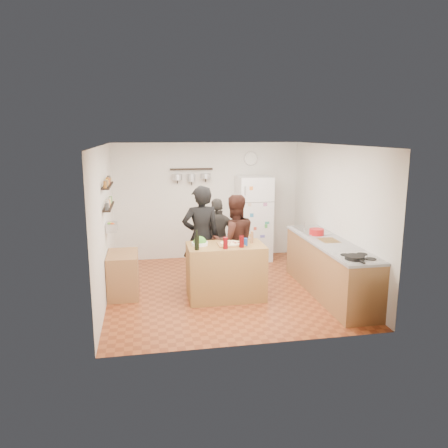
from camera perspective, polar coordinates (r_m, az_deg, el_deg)
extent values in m
plane|color=brown|center=(7.79, 0.13, -8.46)|extent=(4.20, 4.20, 0.00)
plane|color=white|center=(7.30, 0.14, 10.26)|extent=(4.20, 4.20, 0.00)
plane|color=silver|center=(9.49, -2.17, 3.03)|extent=(4.00, 0.00, 4.00)
plane|color=silver|center=(7.36, -15.37, 0.03)|extent=(0.00, 4.20, 4.20)
plane|color=silver|center=(8.05, 14.29, 1.08)|extent=(0.00, 4.20, 4.20)
cube|color=olive|center=(7.25, 0.23, -6.21)|extent=(1.25, 0.72, 0.91)
cube|color=#9C6939|center=(7.12, 0.89, -2.66)|extent=(0.42, 0.34, 0.02)
cylinder|color=beige|center=(7.11, 0.89, -2.51)|extent=(0.34, 0.34, 0.02)
cylinder|color=white|center=(7.10, -3.18, -2.57)|extent=(0.26, 0.26, 0.05)
cylinder|color=black|center=(6.81, -3.57, -2.46)|extent=(0.07, 0.07, 0.22)
cylinder|color=#5E080B|center=(6.86, 0.19, -2.50)|extent=(0.08, 0.08, 0.19)
cylinder|color=#540709|center=(6.95, 2.32, -2.32)|extent=(0.08, 0.08, 0.19)
cylinder|color=#905F3C|center=(7.24, 3.66, -1.85)|extent=(0.05, 0.05, 0.16)
cylinder|color=navy|center=(7.05, 2.81, -2.37)|extent=(0.08, 0.08, 0.12)
imported|color=black|center=(7.62, -3.00, -1.75)|extent=(0.70, 0.48, 1.82)
imported|color=black|center=(7.64, 1.33, -2.34)|extent=(0.87, 0.71, 1.66)
imported|color=#2D2B28|center=(8.16, -0.80, -1.92)|extent=(0.89, 0.38, 1.52)
cube|color=#9E7042|center=(7.63, 13.63, -5.67)|extent=(0.63, 2.63, 0.90)
cube|color=white|center=(6.68, 17.10, -4.25)|extent=(0.60, 0.62, 0.02)
cylinder|color=black|center=(6.55, 16.70, -4.21)|extent=(0.28, 0.28, 0.05)
cube|color=silver|center=(8.27, 11.42, -0.88)|extent=(0.50, 0.80, 0.03)
cube|color=olive|center=(7.59, 13.51, -2.15)|extent=(0.30, 0.40, 0.02)
cylinder|color=#A71316|center=(7.93, 12.01, -1.01)|extent=(0.26, 0.26, 0.11)
cube|color=white|center=(9.39, 3.90, 0.76)|extent=(0.70, 0.68, 1.80)
cylinder|color=silver|center=(9.55, 3.51, 8.51)|extent=(0.30, 0.03, 0.30)
cube|color=black|center=(7.50, -14.81, 2.23)|extent=(0.12, 1.00, 0.02)
cube|color=black|center=(7.45, -14.96, 4.88)|extent=(0.12, 1.00, 0.02)
cube|color=silver|center=(7.56, -14.45, -0.38)|extent=(0.18, 0.35, 0.14)
cube|color=olive|center=(7.58, -13.02, -6.43)|extent=(0.50, 0.80, 0.73)
cube|color=black|center=(9.26, -4.28, 7.16)|extent=(0.90, 0.04, 0.04)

